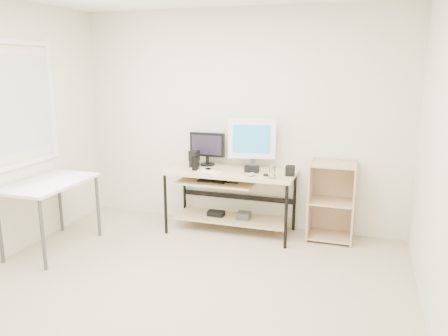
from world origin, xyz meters
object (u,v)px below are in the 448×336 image
side_table (50,189)px  white_imac (252,140)px  black_monitor (207,147)px  desk (229,188)px  audio_controller (196,164)px  shelf_unit (332,200)px

side_table → white_imac: size_ratio=1.69×
white_imac → side_table: bearing=-157.5°
black_monitor → white_imac: bearing=-2.2°
desk → side_table: (-1.65, -1.06, 0.13)m
white_imac → audio_controller: size_ratio=3.68×
side_table → black_monitor: bearing=43.6°
side_table → desk: bearing=32.7°
desk → white_imac: 0.62m
desk → black_monitor: bearing=149.8°
desk → black_monitor: (-0.33, 0.19, 0.44)m
side_table → audio_controller: audio_controller is taller
black_monitor → audio_controller: black_monitor is taller
side_table → black_monitor: black_monitor is taller
desk → black_monitor: black_monitor is taller
shelf_unit → audio_controller: audio_controller is taller
shelf_unit → audio_controller: size_ratio=5.59×
side_table → shelf_unit: size_ratio=1.11×
desk → shelf_unit: shelf_unit is taller
black_monitor → audio_controller: size_ratio=2.72×
side_table → audio_controller: (1.28, 0.95, 0.16)m
desk → side_table: size_ratio=1.50×
audio_controller → shelf_unit: bearing=3.6°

